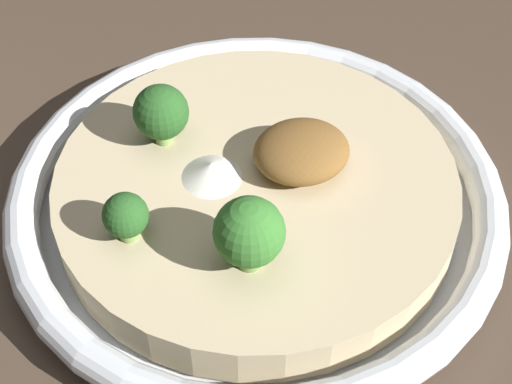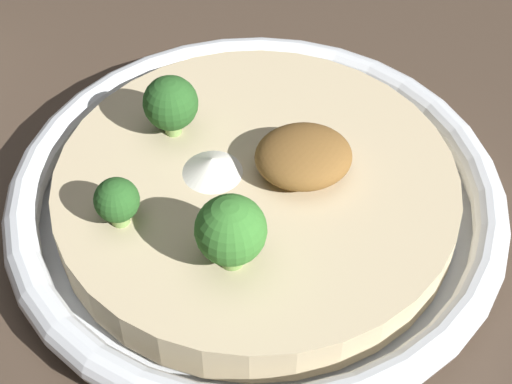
% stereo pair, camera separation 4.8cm
% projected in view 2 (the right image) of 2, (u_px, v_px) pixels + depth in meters
% --- Properties ---
extents(ground_plane, '(6.00, 6.00, 0.00)m').
position_uv_depth(ground_plane, '(256.00, 216.00, 0.50)').
color(ground_plane, '#47382B').
extents(risotto_bowl, '(0.31, 0.31, 0.04)m').
position_uv_depth(risotto_bowl, '(256.00, 197.00, 0.49)').
color(risotto_bowl, silver).
rests_on(risotto_bowl, ground_plane).
extents(cheese_sprinkle, '(0.04, 0.04, 0.01)m').
position_uv_depth(cheese_sprinkle, '(212.00, 165.00, 0.47)').
color(cheese_sprinkle, white).
rests_on(cheese_sprinkle, risotto_bowl).
extents(crispy_onion_garnish, '(0.06, 0.05, 0.03)m').
position_uv_depth(crispy_onion_garnish, '(304.00, 159.00, 0.47)').
color(crispy_onion_garnish, brown).
rests_on(crispy_onion_garnish, risotto_bowl).
extents(broccoli_back_left, '(0.03, 0.03, 0.04)m').
position_uv_depth(broccoli_back_left, '(171.00, 104.00, 0.48)').
color(broccoli_back_left, '#84A856').
rests_on(broccoli_back_left, risotto_bowl).
extents(broccoli_front, '(0.04, 0.04, 0.05)m').
position_uv_depth(broccoli_front, '(231.00, 231.00, 0.41)').
color(broccoli_front, '#759E4C').
rests_on(broccoli_front, risotto_bowl).
extents(broccoli_front_left, '(0.03, 0.03, 0.03)m').
position_uv_depth(broccoli_front_left, '(117.00, 201.00, 0.44)').
color(broccoli_front_left, '#84A856').
rests_on(broccoli_front_left, risotto_bowl).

